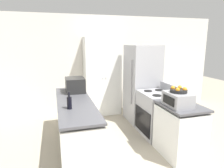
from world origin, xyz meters
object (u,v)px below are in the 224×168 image
object	(u,v)px
stove	(157,113)
refrigerator	(142,84)
fruit_bowl	(179,90)
toaster_oven	(178,99)
wine_bottle	(69,102)
pantry_cabinet	(102,76)
microwave	(75,85)

from	to	relation	value
stove	refrigerator	world-z (taller)	refrigerator
stove	fruit_bowl	distance (m)	1.10
refrigerator	toaster_oven	size ratio (longest dim) A/B	4.08
toaster_oven	fruit_bowl	xyz separation A→B (m)	(0.02, 0.01, 0.15)
wine_bottle	fruit_bowl	distance (m)	1.73
wine_bottle	pantry_cabinet	bearing A→B (deg)	63.69
microwave	fruit_bowl	bearing A→B (deg)	-43.08
wine_bottle	toaster_oven	distance (m)	1.71
fruit_bowl	microwave	bearing A→B (deg)	136.92
stove	toaster_oven	world-z (taller)	toaster_oven
microwave	wine_bottle	xyz separation A→B (m)	(-0.20, -1.05, -0.04)
microwave	toaster_oven	xyz separation A→B (m)	(1.47, -1.40, -0.03)
fruit_bowl	toaster_oven	bearing A→B (deg)	-140.31
pantry_cabinet	toaster_oven	distance (m)	2.49
stove	fruit_bowl	bearing A→B (deg)	-97.62
pantry_cabinet	stove	distance (m)	1.83
microwave	pantry_cabinet	bearing A→B (deg)	50.95
stove	microwave	world-z (taller)	microwave
refrigerator	fruit_bowl	bearing A→B (deg)	-94.62
refrigerator	wine_bottle	bearing A→B (deg)	-144.21
microwave	stove	bearing A→B (deg)	-19.11
refrigerator	microwave	xyz separation A→B (m)	(-1.62, -0.26, 0.13)
microwave	toaster_oven	distance (m)	2.03
microwave	fruit_bowl	size ratio (longest dim) A/B	1.72
refrigerator	microwave	size ratio (longest dim) A/B	3.98
stove	microwave	xyz separation A→B (m)	(-1.60, 0.55, 0.59)
pantry_cabinet	toaster_oven	size ratio (longest dim) A/B	4.52
microwave	wine_bottle	size ratio (longest dim) A/B	1.70
pantry_cabinet	microwave	size ratio (longest dim) A/B	4.41
refrigerator	toaster_oven	world-z (taller)	refrigerator
wine_bottle	fruit_bowl	size ratio (longest dim) A/B	1.01
wine_bottle	fruit_bowl	world-z (taller)	fruit_bowl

